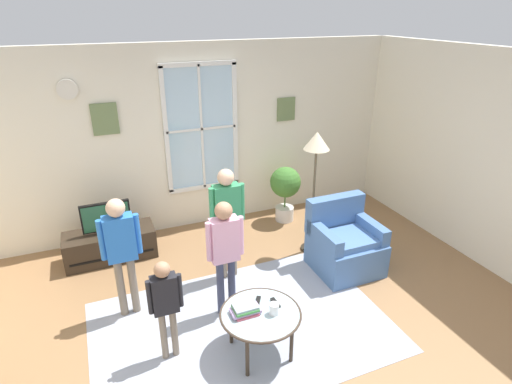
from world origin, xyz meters
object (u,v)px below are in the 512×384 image
(tv_stand, at_px, (111,245))
(potted_plant_by_window, at_px, (285,187))
(floor_lamp, at_px, (316,153))
(cup, at_px, (274,309))
(coffee_table, at_px, (261,316))
(person_black_shirt, at_px, (165,300))
(person_blue_shirt, at_px, (121,245))
(remote_near_cup, at_px, (275,303))
(armchair, at_px, (344,245))
(person_green_shirt, at_px, (227,212))
(book_stack, at_px, (245,309))
(person_pink_shirt, at_px, (225,246))
(television, at_px, (106,217))
(remote_near_books, at_px, (258,301))

(tv_stand, bearing_deg, potted_plant_by_window, 2.35)
(potted_plant_by_window, bearing_deg, floor_lamp, -93.34)
(potted_plant_by_window, bearing_deg, cup, -118.24)
(coffee_table, bearing_deg, person_black_shirt, 160.89)
(person_black_shirt, xyz_separation_m, person_blue_shirt, (-0.27, 0.77, 0.19))
(coffee_table, relative_size, person_blue_shirt, 0.56)
(potted_plant_by_window, distance_m, floor_lamp, 1.22)
(remote_near_cup, xyz_separation_m, floor_lamp, (1.16, 1.36, 0.90))
(armchair, height_order, person_green_shirt, person_green_shirt)
(book_stack, height_order, person_pink_shirt, person_pink_shirt)
(tv_stand, relative_size, person_black_shirt, 1.08)
(tv_stand, xyz_separation_m, book_stack, (1.02, -2.19, 0.31))
(coffee_table, bearing_deg, remote_near_cup, 20.51)
(person_pink_shirt, bearing_deg, tv_stand, 123.65)
(cup, height_order, potted_plant_by_window, potted_plant_by_window)
(potted_plant_by_window, bearing_deg, coffee_table, -120.80)
(television, relative_size, book_stack, 2.20)
(cup, distance_m, remote_near_books, 0.22)
(book_stack, xyz_separation_m, person_black_shirt, (-0.67, 0.22, 0.14))
(armchair, relative_size, person_black_shirt, 0.84)
(remote_near_books, xyz_separation_m, person_pink_shirt, (-0.14, 0.52, 0.34))
(person_black_shirt, bearing_deg, potted_plant_by_window, 43.34)
(remote_near_books, xyz_separation_m, person_blue_shirt, (-1.10, 0.90, 0.37))
(tv_stand, bearing_deg, armchair, -26.65)
(remote_near_cup, relative_size, person_green_shirt, 0.10)
(remote_near_cup, bearing_deg, person_green_shirt, 92.44)
(armchair, distance_m, person_pink_shirt, 1.70)
(person_green_shirt, bearing_deg, remote_near_books, -94.64)
(remote_near_books, distance_m, person_pink_shirt, 0.64)
(cup, bearing_deg, person_blue_shirt, 136.78)
(armchair, bearing_deg, person_blue_shirt, 176.81)
(tv_stand, xyz_separation_m, coffee_table, (1.15, -2.24, 0.24))
(book_stack, height_order, remote_near_cup, book_stack)
(potted_plant_by_window, xyz_separation_m, floor_lamp, (-0.05, -0.91, 0.82))
(person_blue_shirt, bearing_deg, tv_stand, 94.16)
(armchair, bearing_deg, coffee_table, -148.95)
(cup, height_order, remote_near_cup, cup)
(television, bearing_deg, person_green_shirt, -36.65)
(person_blue_shirt, bearing_deg, television, 94.17)
(tv_stand, bearing_deg, person_green_shirt, -36.73)
(cup, relative_size, potted_plant_by_window, 0.13)
(potted_plant_by_window, bearing_deg, person_green_shirt, -140.18)
(tv_stand, distance_m, person_green_shirt, 1.73)
(book_stack, bearing_deg, remote_near_cup, 3.16)
(potted_plant_by_window, bearing_deg, person_blue_shirt, -152.26)
(coffee_table, xyz_separation_m, remote_near_cup, (0.18, 0.07, 0.04))
(armchair, relative_size, remote_near_books, 6.21)
(cup, xyz_separation_m, remote_near_cup, (0.07, 0.12, -0.04))
(person_blue_shirt, bearing_deg, cup, -43.22)
(floor_lamp, bearing_deg, cup, -129.69)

